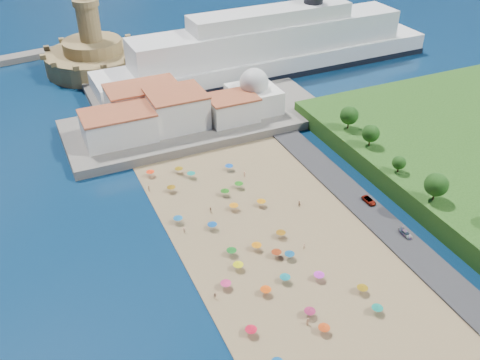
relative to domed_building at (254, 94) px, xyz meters
name	(u,v)px	position (x,y,z in m)	size (l,w,h in m)	color
ground	(268,266)	(-30.00, -71.00, -8.97)	(700.00, 700.00, 0.00)	#071938
terrace	(199,121)	(-20.00, 2.00, -7.47)	(90.00, 36.00, 3.00)	#59544C
jetty	(112,94)	(-42.00, 37.00, -7.77)	(18.00, 70.00, 2.40)	#59544C
waterfront_buildings	(160,111)	(-33.05, 2.64, -1.10)	(57.00, 29.00, 11.00)	silver
domed_building	(254,94)	(0.00, 0.00, 0.00)	(16.00, 16.00, 15.00)	silver
fortress	(94,55)	(-42.00, 67.00, -2.29)	(40.00, 40.00, 32.40)	#9D854E
cruise_ship	(270,50)	(24.31, 35.39, 0.50)	(146.93, 25.07, 32.00)	black
beach_parasols	(279,273)	(-30.00, -76.30, -6.83)	(31.79, 116.67, 2.20)	gray
beachgoers	(263,258)	(-30.36, -69.10, -7.84)	(35.64, 92.64, 1.86)	tan
parked_cars	(405,233)	(6.00, -75.64, -7.66)	(2.21, 50.49, 1.28)	gray
hillside_trees	(452,189)	(19.47, -74.71, 1.27)	(16.53, 103.23, 7.82)	#382314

